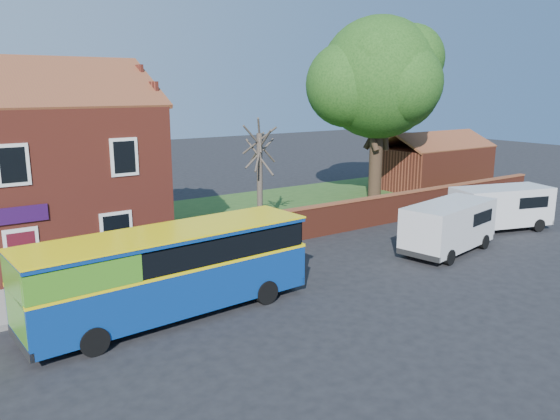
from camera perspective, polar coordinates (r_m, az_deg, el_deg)
ground at (r=18.41m, az=1.90°, el=-10.57°), size 120.00×120.00×0.00m
pavement at (r=20.84m, az=-24.16°, el=-8.71°), size 18.00×3.50×0.12m
kerb at (r=19.22m, az=-23.15°, el=-10.37°), size 18.00×0.15×0.14m
grass_strip at (r=35.94m, az=6.20°, el=0.96°), size 26.00×12.00×0.04m
boundary_wall at (r=31.60m, az=13.36°, el=0.54°), size 22.00×0.38×1.60m
outbuilding at (r=42.06m, az=15.61°, el=4.47°), size 8.20×5.06×4.17m
bus at (r=17.75m, az=-12.17°, el=-6.14°), size 9.48×2.96×2.85m
van_near at (r=25.55m, az=17.22°, el=-1.49°), size 5.43×2.97×2.26m
van_far at (r=30.53m, az=22.12°, el=0.38°), size 5.49×3.41×2.25m
large_tree at (r=35.75m, az=10.14°, el=13.04°), size 9.54×7.54×11.63m
bare_tree at (r=27.39m, az=-2.13°, el=3.37°), size 2.08×2.47×5.54m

